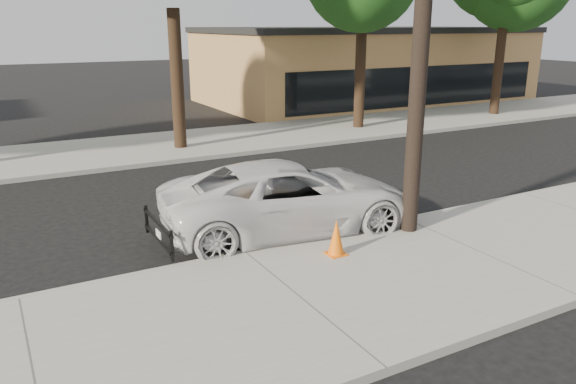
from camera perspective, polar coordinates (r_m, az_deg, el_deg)
The scene contains 8 objects.
ground at distance 12.87m, azimuth -8.33°, elevation -3.40°, with size 120.00×120.00×0.00m, color black.
near_sidewalk at distance 9.25m, azimuth 1.30°, elevation -11.07°, with size 90.00×4.40×0.15m, color gray.
far_sidewalk at distance 20.75m, azimuth -16.70°, elevation 4.02°, with size 90.00×5.00×0.15m, color gray.
curb_near at distance 11.03m, azimuth -4.45°, elevation -6.36°, with size 90.00×0.12×0.16m, color #9E9B93.
building_main at distance 34.05m, azimuth 7.74°, elevation 12.56°, with size 18.00×10.00×4.00m, color #AF7D49.
utility_pole at distance 11.61m, azimuth 13.57°, elevation 17.81°, with size 1.40×0.34×9.00m.
police_cruiser at distance 12.20m, azimuth 0.15°, elevation -0.52°, with size 2.56×5.56×1.55m, color silver.
traffic_cone at distance 10.73m, azimuth 4.92°, elevation -4.65°, with size 0.36×0.36×0.70m.
Camera 1 is at (-4.11, -11.37, 4.39)m, focal length 35.00 mm.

